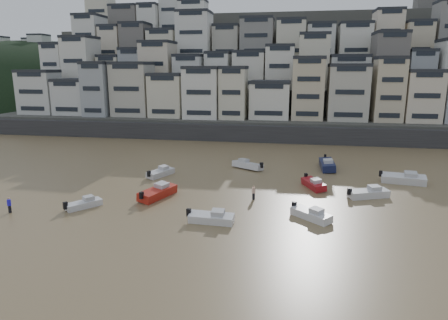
% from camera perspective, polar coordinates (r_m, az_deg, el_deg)
% --- Properties ---
extents(sea_strip, '(340.00, 340.00, 0.00)m').
position_cam_1_polar(sea_strip, '(207.32, -27.98, 7.39)').
color(sea_strip, '#445461').
rests_on(sea_strip, ground).
extents(harbor_wall, '(140.00, 3.00, 3.50)m').
position_cam_1_polar(harbor_wall, '(84.39, 5.14, 3.81)').
color(harbor_wall, '#38383A').
rests_on(harbor_wall, ground).
extents(hillside, '(141.04, 66.00, 50.00)m').
position_cam_1_polar(hillside, '(122.86, 9.21, 11.89)').
color(hillside, '#4C4C47').
rests_on(hillside, ground).
extents(headland, '(216.00, 135.00, 53.33)m').
position_cam_1_polar(headland, '(190.34, -26.22, 7.19)').
color(headland, black).
rests_on(headland, ground).
extents(boat_a, '(5.10, 1.87, 1.37)m').
position_cam_1_polar(boat_a, '(40.62, -1.81, -8.08)').
color(boat_a, silver).
rests_on(boat_a, ground).
extents(boat_b, '(4.78, 4.53, 1.36)m').
position_cam_1_polar(boat_b, '(42.58, 12.34, -7.38)').
color(boat_b, silver).
rests_on(boat_b, ground).
extents(boat_c, '(3.92, 6.48, 1.68)m').
position_cam_1_polar(boat_c, '(48.87, -9.46, -4.35)').
color(boat_c, '#B02115').
rests_on(boat_c, ground).
extents(boat_d, '(5.66, 3.67, 1.47)m').
position_cam_1_polar(boat_d, '(51.25, 19.96, -4.28)').
color(boat_d, silver).
rests_on(boat_d, ground).
extents(boat_e, '(3.53, 5.39, 1.40)m').
position_cam_1_polar(boat_e, '(53.24, 12.67, -3.19)').
color(boat_e, maroon).
rests_on(boat_e, ground).
extents(boat_f, '(3.50, 5.25, 1.37)m').
position_cam_1_polar(boat_f, '(58.24, -9.06, -1.64)').
color(boat_f, silver).
rests_on(boat_f, ground).
extents(boat_g, '(6.39, 2.93, 1.68)m').
position_cam_1_polar(boat_g, '(59.07, 24.27, -2.30)').
color(boat_g, silver).
rests_on(boat_g, ground).
extents(boat_h, '(5.63, 4.25, 1.49)m').
position_cam_1_polar(boat_h, '(61.78, 3.40, -0.58)').
color(boat_h, silver).
rests_on(boat_h, ground).
extents(boat_i, '(2.47, 6.79, 1.83)m').
position_cam_1_polar(boat_i, '(63.67, 14.53, -0.41)').
color(boat_i, '#141A3F').
rests_on(boat_i, ground).
extents(boat_j, '(3.74, 4.29, 1.18)m').
position_cam_1_polar(boat_j, '(47.52, -19.40, -5.77)').
color(boat_j, silver).
rests_on(boat_j, ground).
extents(person_blue, '(0.44, 0.44, 1.74)m').
position_cam_1_polar(person_blue, '(49.07, -28.33, -5.69)').
color(person_blue, '#271DDA').
rests_on(person_blue, ground).
extents(person_pink, '(0.44, 0.44, 1.74)m').
position_cam_1_polar(person_pink, '(47.53, 4.25, -4.67)').
color(person_pink, '#CBA38F').
rests_on(person_pink, ground).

